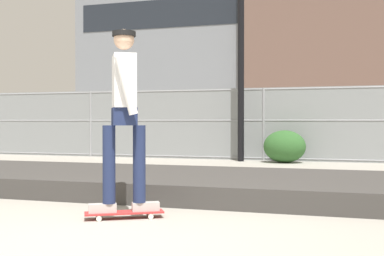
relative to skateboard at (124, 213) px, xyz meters
The scene contains 8 objects.
ground_plane 1.12m from the skateboard, 82.63° to the right, with size 120.00×120.00×0.00m, color #9E998E.
gravel_berm 2.00m from the skateboard, 85.89° to the left, with size 15.06×2.55×0.26m, color #3D3A38.
skateboard is the anchor object (origin of this frame).
skater 1.08m from the skateboard, 90.00° to the left, with size 0.67×0.62×1.87m.
chain_fence 8.04m from the skateboard, 88.97° to the left, with size 19.72×0.06×1.85m.
parked_car_near 12.28m from the skateboard, 105.13° to the left, with size 4.51×2.17×1.66m.
library_building 46.78m from the skateboard, 104.15° to the left, with size 21.98×15.46×16.97m.
shrub_left 7.49m from the skateboard, 84.34° to the left, with size 1.01×0.83×0.78m.
Camera 1 is at (2.04, -3.57, 1.00)m, focal length 46.83 mm.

